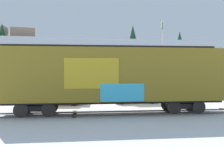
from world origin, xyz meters
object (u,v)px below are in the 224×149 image
at_px(parked_car_red, 58,95).
at_px(flagpole, 162,49).
at_px(parked_car_white, 134,93).
at_px(freight_car, 112,75).

bearing_deg(parked_car_red, flagpole, 23.71).
bearing_deg(parked_car_red, parked_car_white, -1.28).
relative_size(freight_car, parked_car_red, 3.42).
height_order(freight_car, parked_car_white, freight_car).
distance_m(freight_car, parked_car_red, 6.81).
bearing_deg(flagpole, parked_car_white, -132.46).
height_order(parked_car_red, parked_car_white, parked_car_white).
bearing_deg(freight_car, parked_car_white, 60.48).
distance_m(flagpole, parked_car_red, 13.23).
xyz_separation_m(freight_car, flagpole, (7.72, 10.46, 2.74)).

